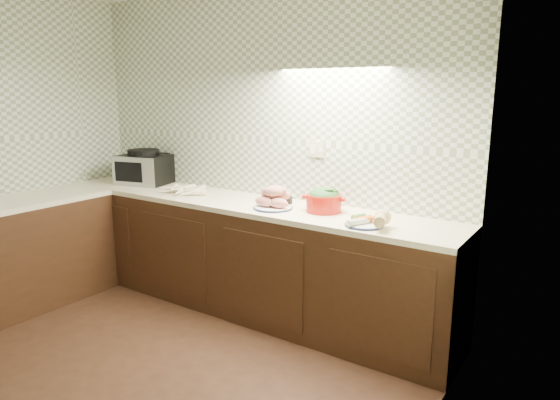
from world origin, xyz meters
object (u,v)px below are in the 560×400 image
Objects in this scene: toaster_oven at (144,168)px; sweet_potato_plate at (274,199)px; parsnip_pile at (188,190)px; dutch_oven at (324,200)px; veg_plate at (372,220)px; onion_bowl at (283,198)px.

sweet_potato_plate is (1.59, -0.15, -0.08)m from toaster_oven.
toaster_oven is 1.34× the size of parsnip_pile.
dutch_oven is 1.04× the size of veg_plate.
parsnip_pile is 1.32× the size of sweet_potato_plate.
parsnip_pile is at bearing -23.32° from toaster_oven.
sweet_potato_plate is at bearing -175.31° from dutch_oven.
veg_plate is at bearing -2.78° from parsnip_pile.
dutch_oven reaches higher than sweet_potato_plate.
dutch_oven reaches higher than parsnip_pile.
toaster_oven reaches higher than parsnip_pile.
parsnip_pile is 0.91m from sweet_potato_plate.
sweet_potato_plate is 2.12× the size of onion_bowl.
dutch_oven is at bearing -9.59° from onion_bowl.
onion_bowl is at bearing 156.58° from dutch_oven.
parsnip_pile is at bearing 170.32° from dutch_oven.
onion_bowl reaches higher than parsnip_pile.
dutch_oven is at bearing 158.93° from veg_plate.
toaster_oven reaches higher than sweet_potato_plate.
parsnip_pile is at bearing 177.22° from veg_plate.
dutch_oven is (0.36, 0.12, 0.02)m from sweet_potato_plate.
dutch_oven is at bearing 18.52° from sweet_potato_plate.
toaster_oven is 1.77× the size of sweet_potato_plate.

